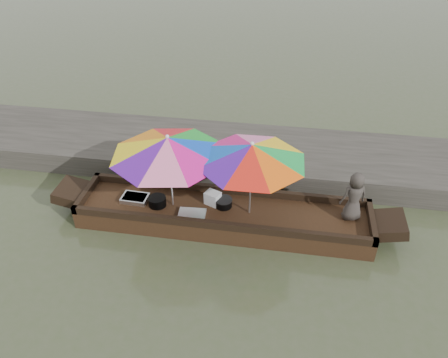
% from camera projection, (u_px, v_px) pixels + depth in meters
% --- Properties ---
extents(water, '(80.00, 80.00, 0.00)m').
position_uv_depth(water, '(223.00, 223.00, 8.59)').
color(water, '#3D482A').
rests_on(water, ground).
extents(dock, '(22.00, 2.20, 0.50)m').
position_uv_depth(dock, '(238.00, 154.00, 10.22)').
color(dock, '#2D2B26').
rests_on(dock, ground).
extents(boat_hull, '(5.62, 1.20, 0.35)m').
position_uv_depth(boat_hull, '(223.00, 217.00, 8.49)').
color(boat_hull, black).
rests_on(boat_hull, water).
extents(cooking_pot, '(0.34, 0.34, 0.18)m').
position_uv_depth(cooking_pot, '(157.00, 201.00, 8.45)').
color(cooking_pot, black).
rests_on(cooking_pot, boat_hull).
extents(tray_crayfish, '(0.53, 0.38, 0.09)m').
position_uv_depth(tray_crayfish, '(135.00, 198.00, 8.61)').
color(tray_crayfish, silver).
rests_on(tray_crayfish, boat_hull).
extents(tray_scallop, '(0.53, 0.39, 0.06)m').
position_uv_depth(tray_scallop, '(192.00, 215.00, 8.22)').
color(tray_scallop, silver).
rests_on(tray_scallop, boat_hull).
extents(charcoal_grill, '(0.32, 0.32, 0.15)m').
position_uv_depth(charcoal_grill, '(224.00, 203.00, 8.43)').
color(charcoal_grill, black).
rests_on(charcoal_grill, boat_hull).
extents(supply_bag, '(0.34, 0.31, 0.26)m').
position_uv_depth(supply_bag, '(213.00, 198.00, 8.47)').
color(supply_bag, silver).
rests_on(supply_bag, boat_hull).
extents(vendor, '(0.57, 0.46, 0.99)m').
position_uv_depth(vendor, '(354.00, 197.00, 7.91)').
color(vendor, '#36302C').
rests_on(vendor, boat_hull).
extents(umbrella_bow, '(2.57, 2.57, 1.55)m').
position_uv_depth(umbrella_bow, '(170.00, 172.00, 8.07)').
color(umbrella_bow, blue).
rests_on(umbrella_bow, boat_hull).
extents(umbrella_stern, '(2.56, 2.56, 1.55)m').
position_uv_depth(umbrella_stern, '(251.00, 179.00, 7.88)').
color(umbrella_stern, green).
rests_on(umbrella_stern, boat_hull).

